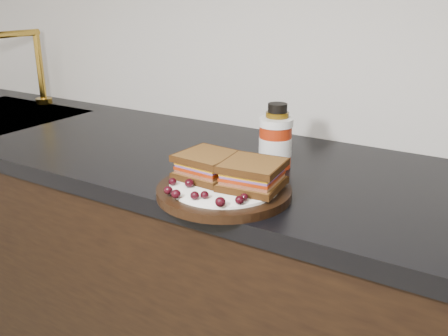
# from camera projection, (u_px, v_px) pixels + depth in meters

# --- Properties ---
(base_cabinets) EXTENTS (3.96, 0.58, 0.86)m
(base_cabinets) POSITION_uv_depth(u_px,v_px,m) (264.00, 330.00, 1.36)
(base_cabinets) COLOR black
(base_cabinets) RESTS_ON ground_plane
(countertop) EXTENTS (3.98, 0.60, 0.04)m
(countertop) POSITION_uv_depth(u_px,v_px,m) (269.00, 175.00, 1.20)
(countertop) COLOR black
(countertop) RESTS_ON base_cabinets
(faucet) EXTENTS (0.06, 0.22, 0.28)m
(faucet) POSITION_uv_depth(u_px,v_px,m) (40.00, 66.00, 1.83)
(faucet) COLOR #B2872C
(faucet) RESTS_ON countertop
(plate) EXTENTS (0.28, 0.28, 0.02)m
(plate) POSITION_uv_depth(u_px,v_px,m) (224.00, 191.00, 1.03)
(plate) COLOR black
(plate) RESTS_ON countertop
(sandwich_left) EXTENTS (0.12, 0.12, 0.05)m
(sandwich_left) POSITION_uv_depth(u_px,v_px,m) (208.00, 165.00, 1.06)
(sandwich_left) COLOR brown
(sandwich_left) RESTS_ON plate
(sandwich_right) EXTENTS (0.13, 0.13, 0.05)m
(sandwich_right) POSITION_uv_depth(u_px,v_px,m) (252.00, 175.00, 1.01)
(sandwich_right) COLOR brown
(sandwich_right) RESTS_ON plate
(grape_0) EXTENTS (0.02, 0.02, 0.02)m
(grape_0) POSITION_uv_depth(u_px,v_px,m) (172.00, 182.00, 1.02)
(grape_0) COLOR black
(grape_0) RESTS_ON plate
(grape_1) EXTENTS (0.02, 0.02, 0.02)m
(grape_1) POSITION_uv_depth(u_px,v_px,m) (189.00, 183.00, 1.01)
(grape_1) COLOR black
(grape_1) RESTS_ON plate
(grape_2) EXTENTS (0.02, 0.02, 0.02)m
(grape_2) POSITION_uv_depth(u_px,v_px,m) (168.00, 190.00, 0.98)
(grape_2) COLOR black
(grape_2) RESTS_ON plate
(grape_3) EXTENTS (0.02, 0.02, 0.02)m
(grape_3) POSITION_uv_depth(u_px,v_px,m) (176.00, 194.00, 0.96)
(grape_3) COLOR black
(grape_3) RESTS_ON plate
(grape_4) EXTENTS (0.02, 0.02, 0.02)m
(grape_4) POSITION_uv_depth(u_px,v_px,m) (195.00, 195.00, 0.95)
(grape_4) COLOR black
(grape_4) RESTS_ON plate
(grape_5) EXTENTS (0.02, 0.02, 0.02)m
(grape_5) POSITION_uv_depth(u_px,v_px,m) (205.00, 195.00, 0.96)
(grape_5) COLOR black
(grape_5) RESTS_ON plate
(grape_6) EXTENTS (0.02, 0.02, 0.02)m
(grape_6) POSITION_uv_depth(u_px,v_px,m) (220.00, 202.00, 0.92)
(grape_6) COLOR black
(grape_6) RESTS_ON plate
(grape_7) EXTENTS (0.02, 0.02, 0.02)m
(grape_7) POSITION_uv_depth(u_px,v_px,m) (240.00, 200.00, 0.93)
(grape_7) COLOR black
(grape_7) RESTS_ON plate
(grape_8) EXTENTS (0.02, 0.02, 0.01)m
(grape_8) POSITION_uv_depth(u_px,v_px,m) (244.00, 197.00, 0.95)
(grape_8) COLOR black
(grape_8) RESTS_ON plate
(grape_9) EXTENTS (0.02, 0.02, 0.02)m
(grape_9) POSITION_uv_depth(u_px,v_px,m) (240.00, 188.00, 0.98)
(grape_9) COLOR black
(grape_9) RESTS_ON plate
(grape_10) EXTENTS (0.02, 0.02, 0.02)m
(grape_10) POSITION_uv_depth(u_px,v_px,m) (264.00, 187.00, 0.99)
(grape_10) COLOR black
(grape_10) RESTS_ON plate
(grape_11) EXTENTS (0.02, 0.02, 0.01)m
(grape_11) POSITION_uv_depth(u_px,v_px,m) (251.00, 181.00, 1.02)
(grape_11) COLOR black
(grape_11) RESTS_ON plate
(grape_12) EXTENTS (0.02, 0.02, 0.02)m
(grape_12) POSITION_uv_depth(u_px,v_px,m) (256.00, 179.00, 1.03)
(grape_12) COLOR black
(grape_12) RESTS_ON plate
(grape_13) EXTENTS (0.02, 0.02, 0.02)m
(grape_13) POSITION_uv_depth(u_px,v_px,m) (207.00, 167.00, 1.10)
(grape_13) COLOR black
(grape_13) RESTS_ON plate
(grape_14) EXTENTS (0.02, 0.02, 0.02)m
(grape_14) POSITION_uv_depth(u_px,v_px,m) (200.00, 170.00, 1.09)
(grape_14) COLOR black
(grape_14) RESTS_ON plate
(grape_15) EXTENTS (0.02, 0.02, 0.02)m
(grape_15) POSITION_uv_depth(u_px,v_px,m) (192.00, 175.00, 1.05)
(grape_15) COLOR black
(grape_15) RESTS_ON plate
(grape_16) EXTENTS (0.02, 0.02, 0.01)m
(grape_16) POSITION_uv_depth(u_px,v_px,m) (216.00, 169.00, 1.09)
(grape_16) COLOR black
(grape_16) RESTS_ON plate
(grape_17) EXTENTS (0.02, 0.02, 0.02)m
(grape_17) POSITION_uv_depth(u_px,v_px,m) (205.00, 170.00, 1.08)
(grape_17) COLOR black
(grape_17) RESTS_ON plate
(grape_18) EXTENTS (0.02, 0.02, 0.02)m
(grape_18) POSITION_uv_depth(u_px,v_px,m) (189.00, 173.00, 1.06)
(grape_18) COLOR black
(grape_18) RESTS_ON plate
(condiment_jar) EXTENTS (0.10, 0.10, 0.12)m
(condiment_jar) POSITION_uv_depth(u_px,v_px,m) (275.00, 143.00, 1.18)
(condiment_jar) COLOR #97230B
(condiment_jar) RESTS_ON countertop
(oil_bottle) EXTENTS (0.06, 0.06, 0.15)m
(oil_bottle) POSITION_uv_depth(u_px,v_px,m) (277.00, 135.00, 1.19)
(oil_bottle) COLOR #4B3307
(oil_bottle) RESTS_ON countertop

